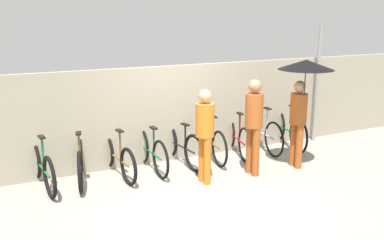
{
  "coord_description": "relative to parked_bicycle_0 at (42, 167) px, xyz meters",
  "views": [
    {
      "loc": [
        -3.3,
        -5.92,
        2.87
      ],
      "look_at": [
        0.0,
        0.83,
        1.0
      ],
      "focal_mm": 40.0,
      "sensor_mm": 36.0,
      "label": 1
    }
  ],
  "objects": [
    {
      "name": "pedestrian_trailing",
      "position": [
        4.51,
        -1.17,
        1.26
      ],
      "size": [
        1.01,
        1.01,
        2.07
      ],
      "rotation": [
        0.0,
        0.0,
        3.08
      ],
      "color": "#9E4C1E",
      "rests_on": "ground"
    },
    {
      "name": "parked_bicycle_8",
      "position": [
        5.19,
        0.05,
        0.03
      ],
      "size": [
        0.52,
        1.77,
        1.1
      ],
      "rotation": [
        0.0,
        0.0,
        1.37
      ],
      "color": "black",
      "rests_on": "ground"
    },
    {
      "name": "parked_bicycle_4",
      "position": [
        2.59,
        0.05,
        0.01
      ],
      "size": [
        0.44,
        1.75,
        1.03
      ],
      "rotation": [
        0.0,
        0.0,
        1.66
      ],
      "color": "black",
      "rests_on": "ground"
    },
    {
      "name": "parked_bicycle_0",
      "position": [
        0.0,
        0.0,
        0.0
      ],
      "size": [
        0.44,
        1.72,
        1.07
      ],
      "rotation": [
        0.0,
        0.0,
        1.67
      ],
      "color": "black",
      "rests_on": "ground"
    },
    {
      "name": "back_wall",
      "position": [
        2.59,
        0.39,
        0.58
      ],
      "size": [
        13.19,
        0.12,
        1.9
      ],
      "color": "gray",
      "rests_on": "ground"
    },
    {
      "name": "parked_bicycle_5",
      "position": [
        3.24,
        0.06,
        0.01
      ],
      "size": [
        0.44,
        1.69,
        1.05
      ],
      "rotation": [
        0.0,
        0.0,
        1.47
      ],
      "color": "black",
      "rests_on": "ground"
    },
    {
      "name": "pedestrian_center",
      "position": [
        3.54,
        -1.04,
        0.67
      ],
      "size": [
        0.32,
        0.32,
        1.76
      ],
      "rotation": [
        0.0,
        0.0,
        3.23
      ],
      "color": "#9E4C1E",
      "rests_on": "ground"
    },
    {
      "name": "parked_bicycle_3",
      "position": [
        1.95,
        -0.01,
        0.01
      ],
      "size": [
        0.44,
        1.67,
        1.1
      ],
      "rotation": [
        0.0,
        0.0,
        1.58
      ],
      "color": "black",
      "rests_on": "ground"
    },
    {
      "name": "parked_bicycle_7",
      "position": [
        4.54,
        0.07,
        0.02
      ],
      "size": [
        0.44,
        1.69,
        0.97
      ],
      "rotation": [
        0.0,
        0.0,
        1.47
      ],
      "color": "black",
      "rests_on": "ground"
    },
    {
      "name": "awning_pole",
      "position": [
        6.04,
        0.15,
        1.0
      ],
      "size": [
        0.07,
        0.07,
        2.73
      ],
      "color": "gray",
      "rests_on": "ground"
    },
    {
      "name": "parked_bicycle_6",
      "position": [
        3.89,
        0.08,
        0.01
      ],
      "size": [
        0.53,
        1.64,
        1.11
      ],
      "rotation": [
        0.0,
        0.0,
        1.35
      ],
      "color": "black",
      "rests_on": "ground"
    },
    {
      "name": "ground_plane",
      "position": [
        2.59,
        -1.29,
        -0.37
      ],
      "size": [
        30.0,
        30.0,
        0.0
      ],
      "primitive_type": "plane",
      "color": "gray"
    },
    {
      "name": "parked_bicycle_2",
      "position": [
        1.3,
        -0.01,
        -0.02
      ],
      "size": [
        0.44,
        1.72,
        1.08
      ],
      "rotation": [
        0.0,
        0.0,
        1.66
      ],
      "color": "black",
      "rests_on": "ground"
    },
    {
      "name": "parked_bicycle_1",
      "position": [
        0.65,
        0.0,
        0.0
      ],
      "size": [
        0.56,
        1.7,
        1.03
      ],
      "rotation": [
        0.0,
        0.0,
        1.34
      ],
      "color": "black",
      "rests_on": "ground"
    },
    {
      "name": "pedestrian_leading",
      "position": [
        2.57,
        -1.01,
        0.59
      ],
      "size": [
        0.32,
        0.32,
        1.65
      ],
      "rotation": [
        0.0,
        0.0,
        3.17
      ],
      "color": "#C66B1E",
      "rests_on": "ground"
    }
  ]
}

